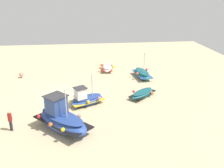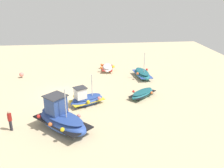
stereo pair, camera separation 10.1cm
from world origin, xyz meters
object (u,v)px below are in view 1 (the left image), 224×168
Objects in this scene: fishing_boat_3 at (107,68)px; fishing_boat_4 at (142,74)px; fishing_boat_0 at (62,119)px; fishing_boat_1 at (142,94)px; mooring_buoy_0 at (21,75)px; fishing_boat_2 at (86,99)px; person_walking at (10,119)px.

fishing_boat_4 is (-3.39, -4.06, 0.11)m from fishing_boat_3.
fishing_boat_0 is 1.53× the size of fishing_boat_1.
fishing_boat_0 is 14.28m from mooring_buoy_0.
fishing_boat_0 is 9.47m from fishing_boat_1.
fishing_boat_4 is at bearing -161.76° from fishing_boat_2.
fishing_boat_0 is 15.60m from fishing_boat_3.
fishing_boat_4 is (7.08, -7.10, -0.12)m from fishing_boat_2.
mooring_buoy_0 is at bearing -19.16° from fishing_boat_0.
fishing_boat_1 is at bearing -156.68° from fishing_boat_3.
fishing_boat_1 is 15.59m from mooring_buoy_0.
fishing_boat_3 is 11.08m from mooring_buoy_0.
fishing_boat_3 is 4.87× the size of mooring_buoy_0.
fishing_boat_3 is at bearing -62.45° from fishing_boat_0.
fishing_boat_4 reaches higher than person_walking.
fishing_boat_3 is at bearing 5.94° from person_walking.
fishing_boat_0 reaches higher than fishing_boat_1.
fishing_boat_2 is 10.03m from fishing_boat_4.
mooring_buoy_0 is at bearing 77.91° from fishing_boat_4.
fishing_boat_2 is at bearing -18.21° from person_walking.
fishing_boat_3 is (14.77, -4.99, -0.53)m from fishing_boat_0.
fishing_boat_4 reaches higher than fishing_boat_2.
fishing_boat_3 is at bearing 44.06° from fishing_boat_4.
mooring_buoy_0 is at bearing -74.33° from fishing_boat_2.
fishing_boat_0 reaches higher than person_walking.
fishing_boat_1 is at bearing 161.28° from fishing_boat_4.
person_walking is (-11.07, 12.99, 0.50)m from fishing_boat_4.
fishing_boat_2 reaches higher than fishing_boat_1.
fishing_boat_1 is 4.72× the size of mooring_buoy_0.
fishing_boat_4 is at bearing -144.95° from fishing_boat_1.
fishing_boat_2 is 1.07× the size of fishing_boat_3.
fishing_boat_1 is 5.89m from fishing_boat_2.
fishing_boat_0 reaches higher than fishing_boat_4.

